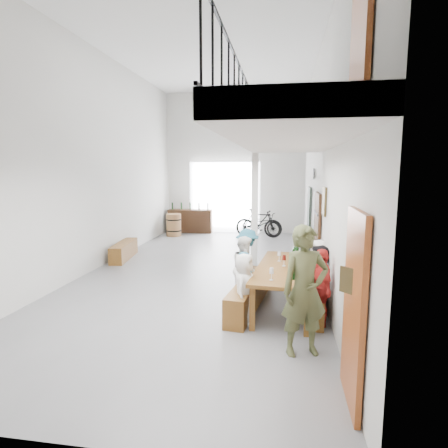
% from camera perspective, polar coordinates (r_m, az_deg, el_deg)
% --- Properties ---
extents(floor, '(12.00, 12.00, 0.00)m').
position_cam_1_polar(floor, '(9.39, -3.21, -7.21)').
color(floor, slate).
rests_on(floor, ground).
extents(room_walls, '(12.00, 12.00, 12.00)m').
position_cam_1_polar(room_walls, '(9.11, -3.39, 14.87)').
color(room_walls, silver).
rests_on(room_walls, ground).
extents(gateway_portal, '(2.80, 0.08, 2.80)m').
position_cam_1_polar(gateway_portal, '(15.01, 0.08, 4.06)').
color(gateway_portal, white).
rests_on(gateway_portal, ground).
extents(right_wall_decor, '(0.07, 8.28, 5.07)m').
position_cam_1_polar(right_wall_decor, '(7.06, 15.21, 1.77)').
color(right_wall_decor, '#9A4319').
rests_on(right_wall_decor, ground).
extents(balcony, '(1.52, 5.62, 4.00)m').
position_cam_1_polar(balcony, '(5.73, 9.66, 12.72)').
color(balcony, silver).
rests_on(balcony, ground).
extents(tasting_table, '(1.22, 2.52, 0.79)m').
position_cam_1_polar(tasting_table, '(6.84, 9.42, -7.10)').
color(tasting_table, brown).
rests_on(tasting_table, ground).
extents(bench_inner, '(0.64, 2.20, 0.50)m').
position_cam_1_polar(bench_inner, '(6.96, 3.76, -10.66)').
color(bench_inner, brown).
rests_on(bench_inner, ground).
extents(bench_wall, '(0.39, 1.80, 0.41)m').
position_cam_1_polar(bench_wall, '(6.97, 14.01, -11.26)').
color(bench_wall, brown).
rests_on(bench_wall, ground).
extents(tableware, '(0.50, 1.80, 0.35)m').
position_cam_1_polar(tableware, '(6.94, 10.19, -4.96)').
color(tableware, black).
rests_on(tableware, tasting_table).
extents(side_bench, '(0.57, 1.68, 0.46)m').
position_cam_1_polar(side_bench, '(10.99, -15.00, -3.95)').
color(side_bench, brown).
rests_on(side_bench, ground).
extents(oak_barrel, '(0.57, 0.57, 0.84)m').
position_cam_1_polar(oak_barrel, '(14.35, -7.67, -0.14)').
color(oak_barrel, olive).
rests_on(oak_barrel, ground).
extents(serving_counter, '(1.77, 0.58, 0.92)m').
position_cam_1_polar(serving_counter, '(15.09, -5.16, 0.46)').
color(serving_counter, '#3A2210').
rests_on(serving_counter, ground).
extents(counter_bottles, '(1.50, 0.14, 0.28)m').
position_cam_1_polar(counter_bottles, '(15.03, -5.18, 2.73)').
color(counter_bottles, black).
rests_on(counter_bottles, serving_counter).
extents(guest_left_a, '(0.46, 0.63, 1.17)m').
position_cam_1_polar(guest_left_a, '(6.21, 3.09, -9.77)').
color(guest_left_a, white).
rests_on(guest_left_a, ground).
extents(guest_left_b, '(0.37, 0.45, 1.08)m').
position_cam_1_polar(guest_left_b, '(6.70, 3.30, -8.81)').
color(guest_left_b, '#236177').
rests_on(guest_left_b, ground).
extents(guest_left_c, '(0.52, 0.64, 1.26)m').
position_cam_1_polar(guest_left_c, '(7.24, 3.22, -6.78)').
color(guest_left_c, white).
rests_on(guest_left_c, ground).
extents(guest_left_d, '(0.74, 0.96, 1.31)m').
position_cam_1_polar(guest_left_d, '(7.80, 3.55, -5.49)').
color(guest_left_d, '#236177').
rests_on(guest_left_d, ground).
extents(guest_right_a, '(0.46, 0.79, 1.27)m').
position_cam_1_polar(guest_right_a, '(6.29, 14.55, -9.31)').
color(guest_right_a, red).
rests_on(guest_right_a, ground).
extents(guest_right_b, '(0.39, 1.13, 1.20)m').
position_cam_1_polar(guest_right_b, '(6.91, 14.29, -7.99)').
color(guest_right_b, black).
rests_on(guest_right_b, ground).
extents(guest_right_c, '(0.50, 0.64, 1.16)m').
position_cam_1_polar(guest_right_c, '(7.63, 14.18, -6.61)').
color(guest_right_c, white).
rests_on(guest_right_c, ground).
extents(host_standing, '(0.76, 0.62, 1.79)m').
position_cam_1_polar(host_standing, '(5.22, 12.20, -9.91)').
color(host_standing, '#474D2B').
rests_on(host_standing, ground).
extents(potted_plant, '(0.44, 0.39, 0.46)m').
position_cam_1_polar(potted_plant, '(9.60, 11.91, -5.63)').
color(potted_plant, '#1F4D1D').
rests_on(potted_plant, ground).
extents(bicycle_near, '(1.72, 1.19, 0.86)m').
position_cam_1_polar(bicycle_near, '(14.52, 5.67, 0.02)').
color(bicycle_near, black).
rests_on(bicycle_near, ground).
extents(bicycle_far, '(1.81, 0.75, 1.06)m').
position_cam_1_polar(bicycle_far, '(14.01, 5.32, 0.14)').
color(bicycle_far, black).
rests_on(bicycle_far, ground).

